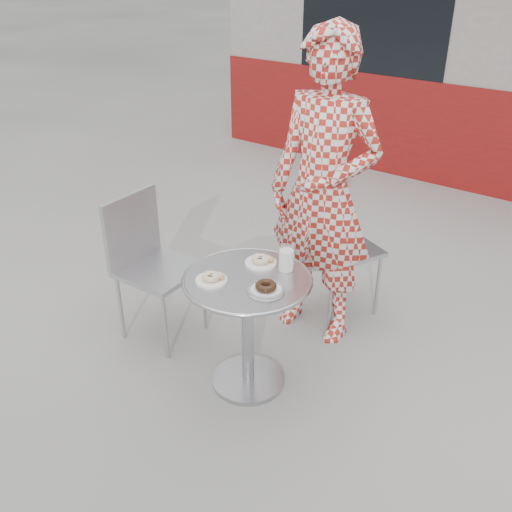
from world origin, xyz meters
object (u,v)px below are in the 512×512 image
Objects in this scene: bistro_table at (248,305)px; seated_person at (323,193)px; plate_near at (212,278)px; plate_checker at (266,288)px; milk_cup at (286,259)px; plate_far at (261,261)px; chair_far at (337,273)px; chair_left at (161,295)px.

bistro_table is 0.37× the size of seated_person.
plate_checker is at bearing 17.83° from plate_near.
milk_cup is (0.23, 0.32, 0.04)m from plate_near.
bistro_table is 3.69× the size of plate_checker.
plate_checker reaches higher than plate_far.
plate_checker reaches higher than plate_near.
plate_near is at bearing -162.17° from plate_checker.
bistro_table is 0.96m from chair_far.
chair_left is (-0.72, -0.88, -0.00)m from chair_far.
bistro_table is at bearing -97.09° from chair_left.
plate_far is 1.26× the size of milk_cup.
milk_cup is at bearing 60.40° from bistro_table.
chair_far is at bearing -42.49° from chair_left.
milk_cup reaches higher than bistro_table.
plate_near is 1.20× the size of milk_cup.
chair_far is 0.87m from plate_far.
bistro_table is 4.23× the size of plate_near.
plate_far is 0.27m from plate_checker.
plate_near is at bearing -132.70° from bistro_table.
bistro_table is at bearing 114.35° from chair_far.
plate_checker is at bearing -48.60° from plate_far.
plate_far is 0.92× the size of plate_checker.
plate_checker reaches higher than bistro_table.
plate_far is 1.05× the size of plate_near.
plate_checker is (0.86, -0.09, 0.41)m from chair_left.
plate_checker is (0.14, -0.97, 0.41)m from chair_far.
bistro_table is at bearing -78.66° from plate_far.
chair_far is 0.49× the size of seated_person.
bistro_table is 0.79m from seated_person.
chair_left is 0.49× the size of seated_person.
bistro_table is 0.76× the size of chair_far.
seated_person is at bearing 115.75° from chair_far.
plate_far is at bearing 111.85° from chair_far.
chair_left reaches higher than bistro_table.
plate_near is (-0.09, -0.29, -0.00)m from plate_far.
milk_cup is at bearing 11.14° from plate_far.
milk_cup is (0.10, -0.74, 0.46)m from chair_far.
chair_far is at bearing 88.71° from seated_person.
seated_person is 0.57m from plate_far.
plate_far is at bearing -168.86° from milk_cup.
plate_far is (-0.04, -0.52, -0.22)m from seated_person.
plate_checker is (0.14, -0.73, -0.23)m from seated_person.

